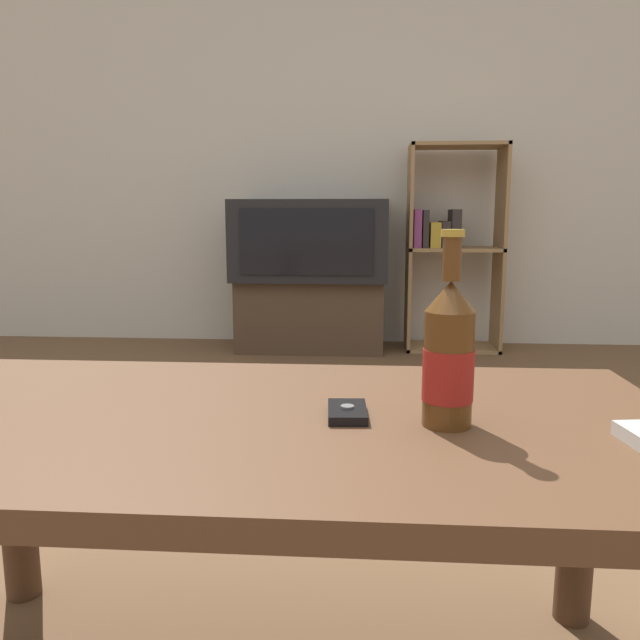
# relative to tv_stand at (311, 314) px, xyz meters

# --- Properties ---
(back_wall) EXTENTS (8.00, 0.05, 2.60)m
(back_wall) POSITION_rel_tv_stand_xyz_m (0.17, 0.27, 1.09)
(back_wall) COLOR beige
(back_wall) RESTS_ON ground_plane
(coffee_table) EXTENTS (1.25, 0.65, 0.50)m
(coffee_table) POSITION_rel_tv_stand_xyz_m (0.17, -2.75, 0.21)
(coffee_table) COLOR brown
(coffee_table) RESTS_ON ground_plane
(tv_stand) EXTENTS (0.85, 0.40, 0.42)m
(tv_stand) POSITION_rel_tv_stand_xyz_m (0.00, 0.00, 0.00)
(tv_stand) COLOR #4C3828
(tv_stand) RESTS_ON ground_plane
(television) EXTENTS (0.89, 0.52, 0.46)m
(television) POSITION_rel_tv_stand_xyz_m (0.00, -0.00, 0.44)
(television) COLOR black
(television) RESTS_ON tv_stand
(bookshelf) EXTENTS (0.54, 0.30, 1.19)m
(bookshelf) POSITION_rel_tv_stand_xyz_m (0.81, 0.06, 0.42)
(bookshelf) COLOR #99754C
(bookshelf) RESTS_ON ground_plane
(beer_bottle) EXTENTS (0.07, 0.07, 0.28)m
(beer_bottle) POSITION_rel_tv_stand_xyz_m (0.44, -2.78, 0.39)
(beer_bottle) COLOR #563314
(beer_bottle) RESTS_ON coffee_table
(cell_phone) EXTENTS (0.06, 0.10, 0.02)m
(cell_phone) POSITION_rel_tv_stand_xyz_m (0.29, -2.75, 0.30)
(cell_phone) COLOR black
(cell_phone) RESTS_ON coffee_table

